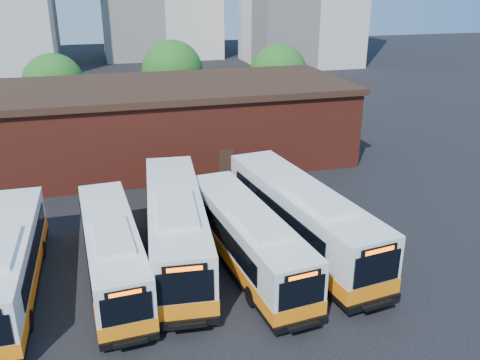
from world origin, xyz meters
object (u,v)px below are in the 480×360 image
object	(u,v)px
bus_farwest	(7,266)
bus_mideast	(247,240)
bus_midwest	(176,229)
bus_east	(301,219)
transit_worker	(263,288)
bus_west	(112,253)

from	to	relation	value
bus_farwest	bus_mideast	bearing A→B (deg)	-2.86
bus_farwest	bus_midwest	size ratio (longest dim) A/B	0.88
bus_east	transit_worker	bearing A→B (deg)	-136.28
bus_farwest	transit_worker	size ratio (longest dim) A/B	6.76
bus_mideast	bus_east	world-z (taller)	bus_east
bus_west	transit_worker	size ratio (longest dim) A/B	6.61
bus_farwest	bus_east	xyz separation A→B (m)	(15.15, 0.59, 0.22)
bus_west	bus_midwest	size ratio (longest dim) A/B	0.86
bus_mideast	bus_east	size ratio (longest dim) A/B	0.88
bus_west	bus_midwest	distance (m)	3.67
bus_west	transit_worker	distance (m)	7.76
bus_midwest	bus_mideast	distance (m)	3.96
bus_mideast	bus_east	xyz separation A→B (m)	(3.46, 1.23, 0.20)
transit_worker	bus_midwest	bearing A→B (deg)	21.01
bus_west	bus_mideast	distance (m)	6.85
bus_east	transit_worker	size ratio (longest dim) A/B	7.83
bus_midwest	transit_worker	bearing A→B (deg)	-55.16
bus_farwest	bus_mideast	size ratio (longest dim) A/B	0.98
bus_east	transit_worker	xyz separation A→B (m)	(-3.74, -4.73, -0.82)
bus_midwest	bus_east	xyz separation A→B (m)	(6.88, -0.76, 0.03)
bus_west	transit_worker	xyz separation A→B (m)	(6.54, -4.15, -0.56)
bus_midwest	bus_mideast	xyz separation A→B (m)	(3.42, -1.99, -0.18)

